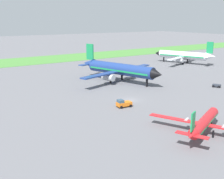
% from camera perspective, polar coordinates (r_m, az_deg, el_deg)
% --- Properties ---
extents(ground_plane, '(600.00, 600.00, 0.00)m').
position_cam_1_polar(ground_plane, '(74.79, 3.71, -2.10)').
color(ground_plane, slate).
extents(grass_taxiway_strip, '(360.00, 28.00, 0.08)m').
position_cam_1_polar(grass_taxiway_strip, '(149.14, -16.83, 5.43)').
color(grass_taxiway_strip, '#478438').
rests_on(grass_taxiway_strip, ground_plane).
extents(airplane_midfield_jet, '(32.98, 32.61, 11.88)m').
position_cam_1_polar(airplane_midfield_jet, '(95.30, 1.39, 4.07)').
color(airplane_midfield_jet, navy).
rests_on(airplane_midfield_jet, ground_plane).
extents(airplane_foreground_turboprop, '(17.20, 19.82, 6.31)m').
position_cam_1_polar(airplane_foreground_turboprop, '(54.91, 17.83, -6.26)').
color(airplane_foreground_turboprop, red).
rests_on(airplane_foreground_turboprop, ground_plane).
extents(airplane_parked_jet_far, '(29.28, 29.03, 10.70)m').
position_cam_1_polar(airplane_parked_jet_far, '(138.83, 14.04, 6.61)').
color(airplane_parked_jet_far, silver).
rests_on(airplane_parked_jet_far, ground_plane).
extents(baggage_cart_near_gate, '(2.63, 2.91, 0.90)m').
position_cam_1_polar(baggage_cart_near_gate, '(94.04, 20.10, 0.77)').
color(baggage_cart_near_gate, '#2D333D').
rests_on(baggage_cart_near_gate, ground_plane).
extents(pushback_tug_midfield, '(3.78, 2.40, 1.95)m').
position_cam_1_polar(pushback_tug_midfield, '(68.54, 2.29, -2.79)').
color(pushback_tug_midfield, orange).
rests_on(pushback_tug_midfield, ground_plane).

